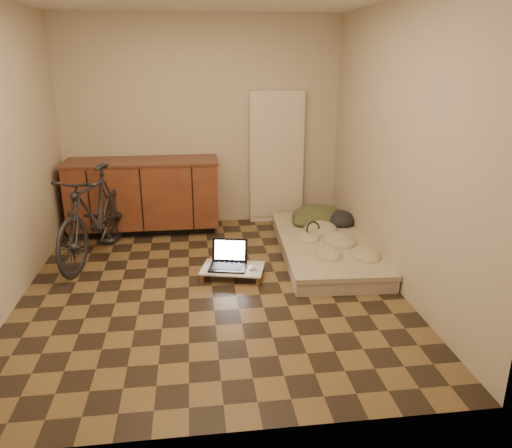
{
  "coord_description": "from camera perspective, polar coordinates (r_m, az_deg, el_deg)",
  "views": [
    {
      "loc": [
        -0.13,
        -4.39,
        2.11
      ],
      "look_at": [
        0.46,
        0.18,
        0.55
      ],
      "focal_mm": 35.0,
      "sensor_mm": 36.0,
      "label": 1
    }
  ],
  "objects": [
    {
      "name": "lap_desk",
      "position": [
        5.01,
        -2.68,
        -5.12
      ],
      "size": [
        0.69,
        0.53,
        0.1
      ],
      "rotation": [
        0.0,
        0.0,
        -0.25
      ],
      "color": "brown",
      "rests_on": "ground"
    },
    {
      "name": "room_shell",
      "position": [
        4.47,
        -5.57,
        8.15
      ],
      "size": [
        3.5,
        4.0,
        2.6
      ],
      "color": "brown",
      "rests_on": "ground"
    },
    {
      "name": "bicycle",
      "position": [
        5.59,
        -18.04,
        1.51
      ],
      "size": [
        0.94,
        1.76,
        1.1
      ],
      "primitive_type": "imported",
      "rotation": [
        0.0,
        0.0,
        -0.27
      ],
      "color": "black",
      "rests_on": "ground"
    },
    {
      "name": "futon",
      "position": [
        5.62,
        7.96,
        -2.58
      ],
      "size": [
        1.1,
        2.11,
        0.18
      ],
      "rotation": [
        0.0,
        0.0,
        -0.05
      ],
      "color": "#AC9A89",
      "rests_on": "ground"
    },
    {
      "name": "appliance_panel",
      "position": [
        6.55,
        2.35,
        7.58
      ],
      "size": [
        0.7,
        0.1,
        1.7
      ],
      "primitive_type": "cube",
      "color": "beige",
      "rests_on": "ground"
    },
    {
      "name": "laptop",
      "position": [
        5.02,
        -3.17,
        -4.28
      ],
      "size": [
        0.42,
        0.39,
        0.25
      ],
      "rotation": [
        0.0,
        0.0,
        -0.22
      ],
      "color": "black",
      "rests_on": "lap_desk"
    },
    {
      "name": "mouse",
      "position": [
        4.95,
        -0.46,
        -5.0
      ],
      "size": [
        0.11,
        0.12,
        0.04
      ],
      "primitive_type": "ellipsoid",
      "rotation": [
        0.0,
        0.0,
        -0.51
      ],
      "color": "white",
      "rests_on": "lap_desk"
    },
    {
      "name": "headphones",
      "position": [
        5.66,
        6.55,
        -0.6
      ],
      "size": [
        0.29,
        0.28,
        0.15
      ],
      "primitive_type": null,
      "rotation": [
        0.0,
        0.0,
        0.49
      ],
      "color": "black",
      "rests_on": "futon"
    },
    {
      "name": "clothing_pile",
      "position": [
        6.16,
        7.72,
        1.57
      ],
      "size": [
        0.72,
        0.61,
        0.27
      ],
      "primitive_type": null,
      "rotation": [
        0.0,
        0.0,
        -0.05
      ],
      "color": "#3D4126",
      "rests_on": "futon"
    },
    {
      "name": "cabinets",
      "position": [
        6.34,
        -12.68,
        3.22
      ],
      "size": [
        1.84,
        0.62,
        0.91
      ],
      "color": "black",
      "rests_on": "ground"
    }
  ]
}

